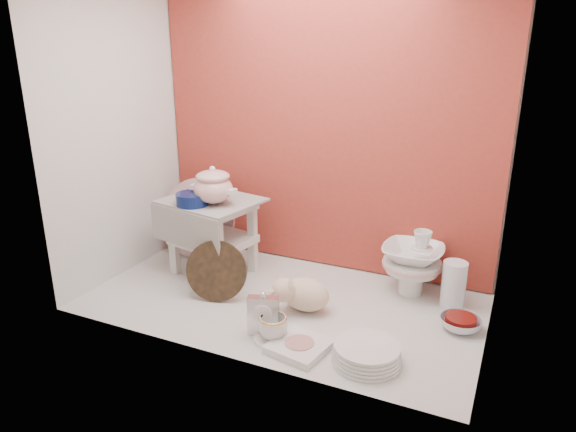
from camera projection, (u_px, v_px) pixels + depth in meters
name	position (u px, v px, depth m)	size (l,w,h in m)	color
ground	(282.00, 301.00, 2.48)	(1.80, 1.80, 0.00)	silver
niche_shell	(299.00, 96.00, 2.33)	(1.86, 1.03, 1.53)	#AB342A
step_stool	(213.00, 236.00, 2.73)	(0.45, 0.39, 0.40)	silver
soup_tureen	(213.00, 185.00, 2.57)	(0.23, 0.23, 0.19)	white
cobalt_bowl	(192.00, 199.00, 2.58)	(0.16, 0.16, 0.06)	#0A184D
floral_platter	(198.00, 218.00, 2.94)	(0.45, 0.15, 0.44)	white
blue_white_vase	(217.00, 233.00, 2.94)	(0.27, 0.27, 0.28)	white
lacquer_tray	(216.00, 271.00, 2.46)	(0.29, 0.09, 0.28)	black
mantel_clock	(263.00, 314.00, 2.18)	(0.13, 0.04, 0.19)	silver
plush_pig	(306.00, 294.00, 2.37)	(0.28, 0.19, 0.17)	beige
teacup_saucer	(273.00, 338.00, 2.17)	(0.16, 0.16, 0.01)	white
gold_rim_teacup	(273.00, 327.00, 2.15)	(0.12, 0.12, 0.10)	white
lattice_dish	(299.00, 346.00, 2.10)	(0.21, 0.21, 0.03)	white
dinner_plate_stack	(367.00, 353.00, 2.01)	(0.27, 0.27, 0.07)	white
crystal_bowl	(460.00, 324.00, 2.24)	(0.17, 0.17, 0.05)	silver
clear_glass_vase	(454.00, 285.00, 2.40)	(0.11, 0.11, 0.22)	silver
porcelain_tower	(412.00, 261.00, 2.51)	(0.29, 0.29, 0.33)	white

